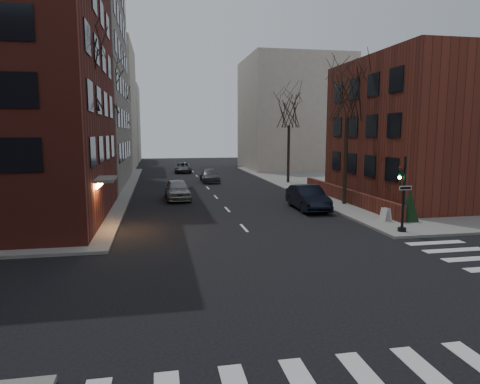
% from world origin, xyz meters
% --- Properties ---
extents(ground, '(160.00, 160.00, 0.00)m').
position_xyz_m(ground, '(0.00, 0.00, 0.00)').
color(ground, black).
rests_on(ground, ground).
extents(sidewalk_far_right, '(44.00, 44.00, 0.15)m').
position_xyz_m(sidewalk_far_right, '(29.00, 30.00, 0.07)').
color(sidewalk_far_right, gray).
rests_on(sidewalk_far_right, ground).
extents(building_left_tan, '(18.00, 18.00, 28.00)m').
position_xyz_m(building_left_tan, '(-17.00, 34.00, 14.00)').
color(building_left_tan, gray).
rests_on(building_left_tan, ground).
extents(building_right_brick, '(12.00, 14.00, 11.00)m').
position_xyz_m(building_right_brick, '(16.50, 19.00, 5.50)').
color(building_right_brick, maroon).
rests_on(building_right_brick, ground).
extents(low_wall_right, '(0.35, 16.00, 1.00)m').
position_xyz_m(low_wall_right, '(9.30, 19.00, 0.65)').
color(low_wall_right, maroon).
rests_on(low_wall_right, sidewalk_far_right).
extents(building_distant_la, '(14.00, 16.00, 18.00)m').
position_xyz_m(building_distant_la, '(-15.00, 55.00, 9.00)').
color(building_distant_la, beige).
rests_on(building_distant_la, ground).
extents(building_distant_ra, '(14.00, 14.00, 16.00)m').
position_xyz_m(building_distant_ra, '(15.00, 50.00, 8.00)').
color(building_distant_ra, beige).
rests_on(building_distant_ra, ground).
extents(building_distant_lb, '(10.00, 12.00, 14.00)m').
position_xyz_m(building_distant_lb, '(-13.00, 72.00, 7.00)').
color(building_distant_lb, beige).
rests_on(building_distant_lb, ground).
extents(traffic_signal, '(0.76, 0.44, 4.00)m').
position_xyz_m(traffic_signal, '(7.94, 8.99, 1.91)').
color(traffic_signal, black).
rests_on(traffic_signal, sidewalk_far_right).
extents(tree_left_a, '(4.18, 4.18, 10.26)m').
position_xyz_m(tree_left_a, '(-8.80, 14.00, 8.47)').
color(tree_left_a, '#2D231C').
rests_on(tree_left_a, sidewalk_far_left).
extents(tree_left_b, '(4.40, 4.40, 10.80)m').
position_xyz_m(tree_left_b, '(-8.80, 26.00, 8.91)').
color(tree_left_b, '#2D231C').
rests_on(tree_left_b, sidewalk_far_left).
extents(tree_left_c, '(3.96, 3.96, 9.72)m').
position_xyz_m(tree_left_c, '(-8.80, 40.00, 8.03)').
color(tree_left_c, '#2D231C').
rests_on(tree_left_c, sidewalk_far_left).
extents(tree_right_a, '(3.96, 3.96, 9.72)m').
position_xyz_m(tree_right_a, '(8.80, 18.00, 8.03)').
color(tree_right_a, '#2D231C').
rests_on(tree_right_a, sidewalk_far_right).
extents(tree_right_b, '(3.74, 3.74, 9.18)m').
position_xyz_m(tree_right_b, '(8.80, 32.00, 7.59)').
color(tree_right_b, '#2D231C').
rests_on(tree_right_b, sidewalk_far_right).
extents(streetlamp_near, '(0.36, 0.36, 6.28)m').
position_xyz_m(streetlamp_near, '(-8.20, 22.00, 4.24)').
color(streetlamp_near, black).
rests_on(streetlamp_near, sidewalk_far_left).
extents(streetlamp_far, '(0.36, 0.36, 6.28)m').
position_xyz_m(streetlamp_far, '(-8.20, 42.00, 4.24)').
color(streetlamp_far, black).
rests_on(streetlamp_far, sidewalk_far_left).
extents(parked_sedan, '(1.86, 5.17, 1.70)m').
position_xyz_m(parked_sedan, '(5.55, 16.91, 0.85)').
color(parked_sedan, black).
rests_on(parked_sedan, ground).
extents(car_lane_silver, '(2.10, 4.89, 1.64)m').
position_xyz_m(car_lane_silver, '(-3.23, 23.17, 0.82)').
color(car_lane_silver, gray).
rests_on(car_lane_silver, ground).
extents(car_lane_gray, '(1.97, 4.77, 1.38)m').
position_xyz_m(car_lane_gray, '(0.80, 35.02, 0.69)').
color(car_lane_gray, '#3F4044').
rests_on(car_lane_gray, ground).
extents(car_lane_far, '(2.36, 4.85, 1.33)m').
position_xyz_m(car_lane_far, '(-1.43, 46.70, 0.66)').
color(car_lane_far, '#47474C').
rests_on(car_lane_far, ground).
extents(sandwich_board, '(0.47, 0.58, 0.81)m').
position_xyz_m(sandwich_board, '(8.51, 11.60, 0.55)').
color(sandwich_board, silver).
rests_on(sandwich_board, sidewalk_far_right).
extents(evergreen_shrub, '(1.44, 1.44, 1.90)m').
position_xyz_m(evergreen_shrub, '(9.93, 11.44, 1.10)').
color(evergreen_shrub, black).
rests_on(evergreen_shrub, sidewalk_far_right).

